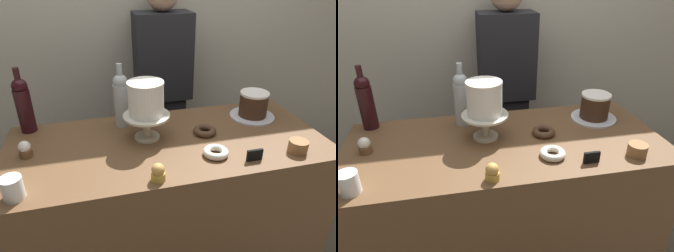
# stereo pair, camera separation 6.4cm
# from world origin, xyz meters

# --- Properties ---
(back_wall) EXTENTS (6.00, 0.05, 2.60)m
(back_wall) POSITION_xyz_m (0.00, 0.91, 1.30)
(back_wall) COLOR #BCB7A8
(back_wall) RESTS_ON ground_plane
(display_counter) EXTENTS (1.50, 0.66, 0.91)m
(display_counter) POSITION_xyz_m (0.00, 0.00, 0.46)
(display_counter) COLOR brown
(display_counter) RESTS_ON ground_plane
(cake_stand_pedestal) EXTENTS (0.22, 0.22, 0.12)m
(cake_stand_pedestal) POSITION_xyz_m (-0.09, 0.06, 1.00)
(cake_stand_pedestal) COLOR beige
(cake_stand_pedestal) RESTS_ON display_counter
(white_layer_cake) EXTENTS (0.17, 0.17, 0.16)m
(white_layer_cake) POSITION_xyz_m (-0.09, 0.06, 1.11)
(white_layer_cake) COLOR white
(white_layer_cake) RESTS_ON cake_stand_pedestal
(silver_serving_platter) EXTENTS (0.24, 0.24, 0.01)m
(silver_serving_platter) POSITION_xyz_m (0.51, 0.14, 0.92)
(silver_serving_platter) COLOR silver
(silver_serving_platter) RESTS_ON display_counter
(chocolate_round_cake) EXTENTS (0.15, 0.15, 0.13)m
(chocolate_round_cake) POSITION_xyz_m (0.51, 0.14, 0.99)
(chocolate_round_cake) COLOR #3D2619
(chocolate_round_cake) RESTS_ON silver_serving_platter
(wine_bottle_dark_red) EXTENTS (0.08, 0.08, 0.33)m
(wine_bottle_dark_red) POSITION_xyz_m (-0.65, 0.27, 1.06)
(wine_bottle_dark_red) COLOR black
(wine_bottle_dark_red) RESTS_ON display_counter
(wine_bottle_clear) EXTENTS (0.08, 0.08, 0.33)m
(wine_bottle_clear) POSITION_xyz_m (-0.18, 0.22, 1.06)
(wine_bottle_clear) COLOR #B2BCC1
(wine_bottle_clear) RESTS_ON display_counter
(cupcake_caramel) EXTENTS (0.06, 0.06, 0.07)m
(cupcake_caramel) POSITION_xyz_m (-0.11, -0.28, 0.95)
(cupcake_caramel) COLOR gold
(cupcake_caramel) RESTS_ON display_counter
(cupcake_vanilla) EXTENTS (0.06, 0.06, 0.07)m
(cupcake_vanilla) POSITION_xyz_m (-0.63, 0.02, 0.95)
(cupcake_vanilla) COLOR brown
(cupcake_vanilla) RESTS_ON display_counter
(donut_sugar) EXTENTS (0.11, 0.11, 0.03)m
(donut_sugar) POSITION_xyz_m (0.17, -0.17, 0.93)
(donut_sugar) COLOR silver
(donut_sugar) RESTS_ON display_counter
(donut_chocolate) EXTENTS (0.11, 0.11, 0.03)m
(donut_chocolate) POSITION_xyz_m (0.19, 0.03, 0.93)
(donut_chocolate) COLOR #472D1E
(donut_chocolate) RESTS_ON display_counter
(cookie_stack) EXTENTS (0.08, 0.08, 0.05)m
(cookie_stack) POSITION_xyz_m (0.53, -0.23, 0.94)
(cookie_stack) COLOR olive
(cookie_stack) RESTS_ON display_counter
(price_sign_chalkboard) EXTENTS (0.07, 0.01, 0.05)m
(price_sign_chalkboard) POSITION_xyz_m (0.31, -0.25, 0.94)
(price_sign_chalkboard) COLOR black
(price_sign_chalkboard) RESTS_ON display_counter
(coffee_cup_ceramic) EXTENTS (0.08, 0.08, 0.08)m
(coffee_cup_ceramic) POSITION_xyz_m (-0.63, -0.25, 0.95)
(coffee_cup_ceramic) COLOR white
(coffee_cup_ceramic) RESTS_ON display_counter
(barista_figure) EXTENTS (0.36, 0.22, 1.60)m
(barista_figure) POSITION_xyz_m (0.14, 0.71, 0.84)
(barista_figure) COLOR black
(barista_figure) RESTS_ON ground_plane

